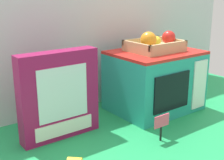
% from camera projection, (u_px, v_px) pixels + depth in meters
% --- Properties ---
extents(ground_plane, '(1.70, 1.70, 0.00)m').
position_uv_depth(ground_plane, '(135.00, 115.00, 1.34)').
color(ground_plane, '#219E54').
rests_on(ground_plane, ground).
extents(display_back_panel, '(1.61, 0.03, 0.60)m').
position_uv_depth(display_back_panel, '(102.00, 39.00, 1.44)').
color(display_back_panel, silver).
rests_on(display_back_panel, ground).
extents(toy_microwave, '(0.38, 0.30, 0.27)m').
position_uv_depth(toy_microwave, '(155.00, 81.00, 1.38)').
color(toy_microwave, teal).
rests_on(toy_microwave, ground).
extents(food_groups_crate, '(0.22, 0.18, 0.09)m').
position_uv_depth(food_groups_crate, '(155.00, 44.00, 1.33)').
color(food_groups_crate, tan).
rests_on(food_groups_crate, toy_microwave).
extents(cookie_set_box, '(0.30, 0.07, 0.32)m').
position_uv_depth(cookie_set_box, '(59.00, 95.00, 1.11)').
color(cookie_set_box, '#99144C').
rests_on(cookie_set_box, ground).
extents(price_sign, '(0.07, 0.01, 0.10)m').
position_uv_depth(price_sign, '(162.00, 124.00, 1.10)').
color(price_sign, black).
rests_on(price_sign, ground).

